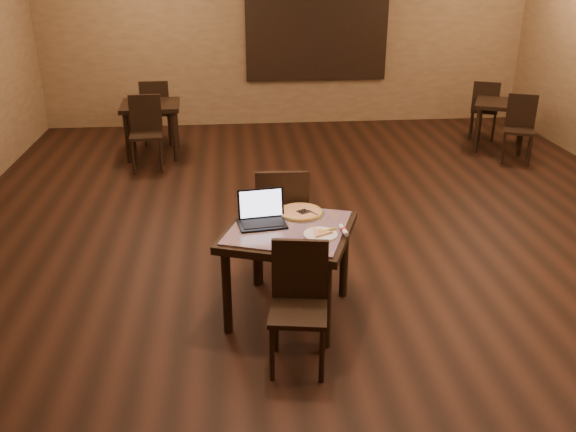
{
  "coord_description": "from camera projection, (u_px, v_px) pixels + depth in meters",
  "views": [
    {
      "loc": [
        -0.95,
        -5.29,
        2.67
      ],
      "look_at": [
        -0.55,
        -1.06,
        0.85
      ],
      "focal_mm": 38.0,
      "sensor_mm": 36.0,
      "label": 1
    }
  ],
  "objects": [
    {
      "name": "other_table_b_chair_far",
      "position": [
        156.0,
        108.0,
        9.15
      ],
      "size": [
        0.45,
        0.45,
        0.98
      ],
      "rotation": [
        0.0,
        0.0,
        3.2
      ],
      "color": "black",
      "rests_on": "ground"
    },
    {
      "name": "chair_main_near",
      "position": [
        299.0,
        298.0,
        4.18
      ],
      "size": [
        0.45,
        0.45,
        0.9
      ],
      "rotation": [
        0.0,
        0.0,
        -0.16
      ],
      "color": "black",
      "rests_on": "ground"
    },
    {
      "name": "other_table_a_chair_far",
      "position": [
        485.0,
        107.0,
        9.42
      ],
      "size": [
        0.52,
        0.52,
        0.91
      ],
      "rotation": [
        0.0,
        0.0,
        2.71
      ],
      "color": "black",
      "rests_on": "ground"
    },
    {
      "name": "pizza_whole",
      "position": [
        301.0,
        212.0,
        4.87
      ],
      "size": [
        0.35,
        0.35,
        0.02
      ],
      "color": "beige",
      "rests_on": "pizza_pan"
    },
    {
      "name": "laptop",
      "position": [
        261.0,
        214.0,
        4.7
      ],
      "size": [
        0.39,
        0.33,
        0.25
      ],
      "rotation": [
        0.0,
        0.0,
        0.14
      ],
      "color": "black",
      "rests_on": "tiled_table"
    },
    {
      "name": "chair_main_far",
      "position": [
        282.0,
        217.0,
        5.27
      ],
      "size": [
        0.46,
        0.46,
        1.04
      ],
      "rotation": [
        0.0,
        0.0,
        3.12
      ],
      "color": "black",
      "rests_on": "ground"
    },
    {
      "name": "mural",
      "position": [
        317.0,
        30.0,
        9.94
      ],
      "size": [
        2.34,
        0.05,
        1.64
      ],
      "color": "#255E89",
      "rests_on": "wall_back"
    },
    {
      "name": "spatula",
      "position": [
        303.0,
        212.0,
        4.85
      ],
      "size": [
        0.18,
        0.23,
        0.01
      ],
      "primitive_type": "cube",
      "rotation": [
        0.0,
        0.0,
        0.51
      ],
      "color": "silver",
      "rests_on": "pizza_whole"
    },
    {
      "name": "wall_back",
      "position": [
        286.0,
        33.0,
        9.96
      ],
      "size": [
        8.0,
        0.02,
        3.0
      ],
      "primitive_type": "cube",
      "color": "#93744B",
      "rests_on": "ground"
    },
    {
      "name": "pizza_pan",
      "position": [
        301.0,
        213.0,
        4.87
      ],
      "size": [
        0.39,
        0.39,
        0.01
      ],
      "primitive_type": "cylinder",
      "color": "silver",
      "rests_on": "tiled_table"
    },
    {
      "name": "ground",
      "position": [
        333.0,
        251.0,
        5.97
      ],
      "size": [
        10.0,
        10.0,
        0.0
      ],
      "primitive_type": "plane",
      "color": "black",
      "rests_on": "ground"
    },
    {
      "name": "other_table_a",
      "position": [
        502.0,
        110.0,
        8.9
      ],
      "size": [
        1.0,
        1.0,
        0.7
      ],
      "rotation": [
        0.0,
        0.0,
        -0.43
      ],
      "color": "black",
      "rests_on": "ground"
    },
    {
      "name": "other_table_b_chair_near",
      "position": [
        146.0,
        128.0,
        8.11
      ],
      "size": [
        0.45,
        0.45,
        0.98
      ],
      "rotation": [
        0.0,
        0.0,
        0.06
      ],
      "color": "black",
      "rests_on": "ground"
    },
    {
      "name": "other_table_a_chair_near",
      "position": [
        520.0,
        124.0,
        8.44
      ],
      "size": [
        0.52,
        0.52,
        0.91
      ],
      "rotation": [
        0.0,
        0.0,
        -0.43
      ],
      "color": "black",
      "rests_on": "ground"
    },
    {
      "name": "tiled_table",
      "position": [
        289.0,
        239.0,
        4.69
      ],
      "size": [
        1.18,
        1.18,
        0.76
      ],
      "rotation": [
        0.0,
        0.0,
        -0.35
      ],
      "color": "black",
      "rests_on": "ground"
    },
    {
      "name": "plate",
      "position": [
        320.0,
        235.0,
        4.5
      ],
      "size": [
        0.25,
        0.25,
        0.01
      ],
      "primitive_type": "cylinder",
      "color": "white",
      "rests_on": "tiled_table"
    },
    {
      "name": "pizza_slice",
      "position": [
        321.0,
        233.0,
        4.49
      ],
      "size": [
        0.25,
        0.25,
        0.02
      ],
      "primitive_type": null,
      "rotation": [
        0.0,
        0.0,
        0.49
      ],
      "color": "beige",
      "rests_on": "plate"
    },
    {
      "name": "other_table_b",
      "position": [
        151.0,
        112.0,
        8.6
      ],
      "size": [
        0.85,
        0.85,
        0.75
      ],
      "rotation": [
        0.0,
        0.0,
        0.06
      ],
      "color": "black",
      "rests_on": "ground"
    },
    {
      "name": "napkin_roll",
      "position": [
        344.0,
        230.0,
        4.55
      ],
      "size": [
        0.05,
        0.17,
        0.04
      ],
      "rotation": [
        0.0,
        0.0,
        0.12
      ],
      "color": "white",
      "rests_on": "tiled_table"
    }
  ]
}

